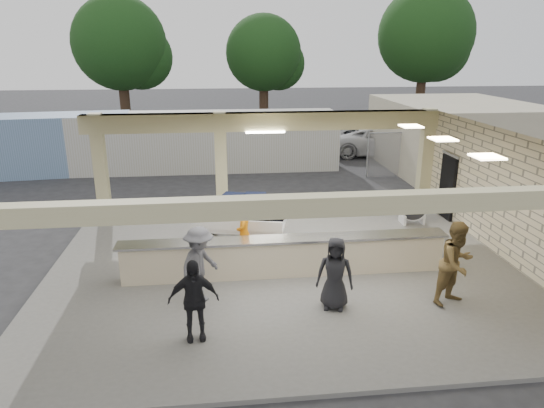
{
  "coord_description": "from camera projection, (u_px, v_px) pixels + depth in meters",
  "views": [
    {
      "loc": [
        -1.57,
        -11.51,
        5.56
      ],
      "look_at": [
        -0.17,
        1.0,
        1.49
      ],
      "focal_mm": 32.0,
      "sensor_mm": 36.0,
      "label": 1
    }
  ],
  "objects": [
    {
      "name": "ground",
      "position": [
        282.0,
        269.0,
        12.76
      ],
      "size": [
        120.0,
        120.0,
        0.0
      ],
      "primitive_type": "plane",
      "color": "#272729",
      "rests_on": "ground"
    },
    {
      "name": "pavilion",
      "position": [
        287.0,
        212.0,
        13.0
      ],
      "size": [
        12.01,
        10.0,
        3.55
      ],
      "color": "#615E5A",
      "rests_on": "ground"
    },
    {
      "name": "baggage_counter",
      "position": [
        285.0,
        256.0,
        12.11
      ],
      "size": [
        8.2,
        0.58,
        0.98
      ],
      "color": "beige",
      "rests_on": "pavilion"
    },
    {
      "name": "luggage_cart",
      "position": [
        241.0,
        216.0,
        14.02
      ],
      "size": [
        2.85,
        2.14,
        1.49
      ],
      "rotation": [
        0.0,
        0.0,
        -0.24
      ],
      "color": "white",
      "rests_on": "pavilion"
    },
    {
      "name": "drum_fan",
      "position": [
        413.0,
        206.0,
        15.67
      ],
      "size": [
        1.0,
        0.68,
        1.06
      ],
      "rotation": [
        0.0,
        0.0,
        -0.42
      ],
      "color": "white",
      "rests_on": "pavilion"
    },
    {
      "name": "baggage_handler",
      "position": [
        244.0,
        233.0,
        12.65
      ],
      "size": [
        0.46,
        0.67,
        1.69
      ],
      "primitive_type": "imported",
      "rotation": [
        0.0,
        0.0,
        4.51
      ],
      "color": "orange",
      "rests_on": "pavilion"
    },
    {
      "name": "passenger_a",
      "position": [
        457.0,
        263.0,
        10.6
      ],
      "size": [
        1.02,
        0.77,
        1.92
      ],
      "primitive_type": "imported",
      "rotation": [
        0.0,
        0.0,
        0.44
      ],
      "color": "brown",
      "rests_on": "pavilion"
    },
    {
      "name": "passenger_b",
      "position": [
        193.0,
        300.0,
        9.31
      ],
      "size": [
        1.0,
        0.43,
        1.67
      ],
      "primitive_type": "imported",
      "rotation": [
        0.0,
        0.0,
        0.07
      ],
      "color": "black",
      "rests_on": "pavilion"
    },
    {
      "name": "passenger_c",
      "position": [
        200.0,
        265.0,
        10.66
      ],
      "size": [
        1.0,
        1.18,
        1.79
      ],
      "primitive_type": "imported",
      "rotation": [
        0.0,
        0.0,
        0.96
      ],
      "color": "#545358",
      "rests_on": "pavilion"
    },
    {
      "name": "passenger_d",
      "position": [
        335.0,
        273.0,
        10.45
      ],
      "size": [
        0.86,
        0.54,
        1.63
      ],
      "primitive_type": "imported",
      "rotation": [
        0.0,
        0.0,
        -0.28
      ],
      "color": "black",
      "rests_on": "pavilion"
    },
    {
      "name": "car_white_a",
      "position": [
        379.0,
        141.0,
        26.17
      ],
      "size": [
        5.48,
        2.85,
        1.52
      ],
      "primitive_type": "imported",
      "rotation": [
        0.0,
        0.0,
        1.51
      ],
      "color": "silver",
      "rests_on": "ground"
    },
    {
      "name": "car_white_b",
      "position": [
        454.0,
        142.0,
        26.26
      ],
      "size": [
        4.51,
        2.29,
        1.36
      ],
      "primitive_type": "imported",
      "rotation": [
        0.0,
        0.0,
        1.41
      ],
      "color": "silver",
      "rests_on": "ground"
    },
    {
      "name": "car_dark",
      "position": [
        337.0,
        136.0,
        27.69
      ],
      "size": [
        4.6,
        3.83,
        1.5
      ],
      "primitive_type": "imported",
      "rotation": [
        0.0,
        0.0,
        0.98
      ],
      "color": "black",
      "rests_on": "ground"
    },
    {
      "name": "container_white",
      "position": [
        207.0,
        141.0,
        23.0
      ],
      "size": [
        12.31,
        2.52,
        2.66
      ],
      "primitive_type": "cube",
      "rotation": [
        0.0,
        0.0,
        -0.0
      ],
      "color": "#BBBAB6",
      "rests_on": "ground"
    },
    {
      "name": "container_blue",
      "position": [
        12.0,
        146.0,
        21.86
      ],
      "size": [
        10.49,
        3.52,
        2.68
      ],
      "primitive_type": "cube",
      "rotation": [
        0.0,
        0.0,
        0.1
      ],
      "color": "#728EB7",
      "rests_on": "ground"
    },
    {
      "name": "fence",
      "position": [
        495.0,
        151.0,
        22.11
      ],
      "size": [
        12.06,
        0.06,
        2.03
      ],
      "color": "gray",
      "rests_on": "ground"
    },
    {
      "name": "tree_left",
      "position": [
        125.0,
        47.0,
        33.08
      ],
      "size": [
        6.6,
        6.3,
        9.0
      ],
      "color": "#382619",
      "rests_on": "ground"
    },
    {
      "name": "tree_mid",
      "position": [
        268.0,
        56.0,
        36.22
      ],
      "size": [
        6.0,
        5.6,
        8.0
      ],
      "color": "#382619",
      "rests_on": "ground"
    },
    {
      "name": "tree_right",
      "position": [
        429.0,
        38.0,
        36.16
      ],
      "size": [
        7.2,
        7.0,
        10.0
      ],
      "color": "#382619",
      "rests_on": "ground"
    },
    {
      "name": "adjacent_building",
      "position": [
        455.0,
        136.0,
        22.73
      ],
      "size": [
        6.0,
        8.0,
        3.2
      ],
      "primitive_type": "cube",
      "color": "#C1B799",
      "rests_on": "ground"
    }
  ]
}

